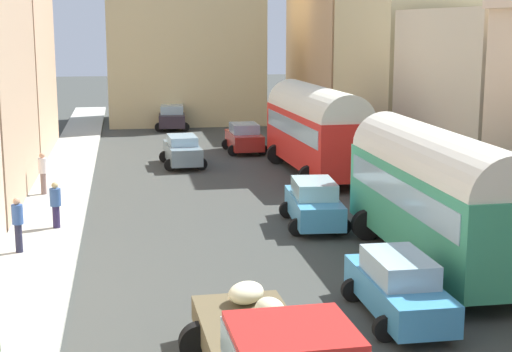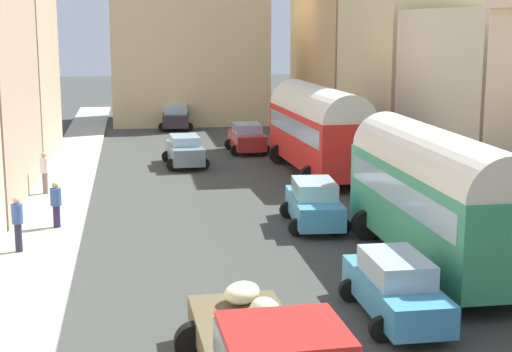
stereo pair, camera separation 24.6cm
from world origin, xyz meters
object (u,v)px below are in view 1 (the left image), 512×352
(pedestrian_3, at_px, (56,204))
(pedestrian_4, at_px, (43,172))
(car_4, at_px, (244,138))
(pedestrian_1, at_px, (18,223))
(parked_bus_0, at_px, (435,190))
(car_3, at_px, (314,203))
(car_2, at_px, (398,287))
(car_0, at_px, (182,151))
(parked_bus_1, at_px, (316,126))
(car_1, at_px, (172,117))

(pedestrian_3, xyz_separation_m, pedestrian_4, (-0.97, 5.68, 0.09))
(car_4, relative_size, pedestrian_1, 1.97)
(parked_bus_0, distance_m, car_3, 5.75)
(pedestrian_3, bearing_deg, car_2, -47.49)
(car_0, xyz_separation_m, car_2, (3.66, -21.74, 0.01))
(car_4, bearing_deg, pedestrian_1, -118.19)
(pedestrian_4, bearing_deg, pedestrian_3, -80.35)
(car_4, distance_m, pedestrian_1, 21.06)
(car_0, bearing_deg, car_3, -73.64)
(car_3, bearing_deg, pedestrian_3, 175.18)
(parked_bus_1, relative_size, car_1, 2.68)
(car_2, relative_size, car_3, 1.02)
(parked_bus_1, xyz_separation_m, car_2, (-2.50, -18.56, -1.54))
(car_1, bearing_deg, parked_bus_1, -71.43)
(parked_bus_1, distance_m, car_3, 9.97)
(car_0, xyz_separation_m, pedestrian_3, (-5.30, -11.97, 0.20))
(pedestrian_3, height_order, pedestrian_4, pedestrian_4)
(parked_bus_0, distance_m, pedestrian_1, 12.77)
(parked_bus_1, bearing_deg, pedestrian_1, -136.70)
(car_3, relative_size, pedestrian_4, 2.22)
(parked_bus_0, height_order, car_1, parked_bus_0)
(car_2, xyz_separation_m, pedestrian_1, (-9.86, 6.91, 0.28))
(car_3, xyz_separation_m, car_4, (0.01, 16.47, -0.01))
(car_1, xyz_separation_m, car_3, (3.38, -26.84, 0.00))
(parked_bus_1, height_order, pedestrian_4, parked_bus_1)
(parked_bus_0, xyz_separation_m, car_4, (-2.43, 21.46, -1.48))
(car_1, distance_m, car_4, 10.92)
(parked_bus_1, bearing_deg, parked_bus_0, -89.93)
(parked_bus_1, distance_m, pedestrian_1, 17.03)
(car_3, bearing_deg, car_1, 97.18)
(car_4, relative_size, pedestrian_3, 2.10)
(pedestrian_4, bearing_deg, car_0, 45.13)
(parked_bus_1, distance_m, pedestrian_3, 14.50)
(car_1, bearing_deg, parked_bus_0, -79.63)
(car_0, distance_m, car_3, 13.27)
(car_3, relative_size, pedestrian_3, 2.38)
(parked_bus_0, relative_size, car_0, 2.36)
(parked_bus_0, distance_m, car_2, 4.97)
(car_0, relative_size, car_3, 0.97)
(car_4, distance_m, pedestrian_4, 14.17)
(car_1, height_order, car_4, car_1)
(car_2, bearing_deg, pedestrian_3, 132.51)
(car_0, xyz_separation_m, car_4, (3.75, 3.73, 0.02))
(car_0, bearing_deg, car_2, -80.45)
(car_0, xyz_separation_m, pedestrian_4, (-6.26, -6.29, 0.29))
(parked_bus_1, distance_m, car_1, 18.30)
(car_3, bearing_deg, pedestrian_4, 147.20)
(car_1, bearing_deg, pedestrian_4, -107.97)
(parked_bus_1, relative_size, car_2, 2.34)
(parked_bus_0, bearing_deg, car_1, 100.37)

